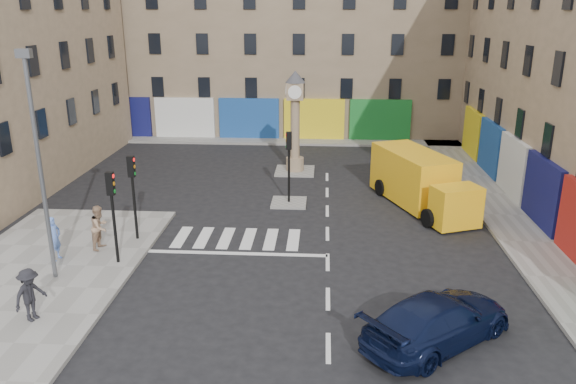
# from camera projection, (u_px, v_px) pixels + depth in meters

# --- Properties ---
(ground) EXTENTS (120.00, 120.00, 0.00)m
(ground) POSITION_uv_depth(u_px,v_px,m) (328.00, 273.00, 21.59)
(ground) COLOR black
(ground) RESTS_ON ground
(sidewalk_left) EXTENTS (7.00, 16.00, 0.15)m
(sidewalk_left) POSITION_uv_depth(u_px,v_px,m) (24.00, 288.00, 20.34)
(sidewalk_left) COLOR gray
(sidewalk_left) RESTS_ON ground
(sidewalk_right) EXTENTS (2.60, 30.00, 0.15)m
(sidewalk_right) POSITION_uv_depth(u_px,v_px,m) (487.00, 194.00, 30.52)
(sidewalk_right) COLOR gray
(sidewalk_right) RESTS_ON ground
(sidewalk_far) EXTENTS (32.00, 2.40, 0.15)m
(sidewalk_far) POSITION_uv_depth(u_px,v_px,m) (274.00, 141.00, 42.86)
(sidewalk_far) COLOR gray
(sidewalk_far) RESTS_ON ground
(island_near) EXTENTS (1.80, 1.80, 0.12)m
(island_near) POSITION_uv_depth(u_px,v_px,m) (289.00, 203.00, 29.28)
(island_near) COLOR gray
(island_near) RESTS_ON ground
(island_far) EXTENTS (2.40, 2.40, 0.12)m
(island_far) POSITION_uv_depth(u_px,v_px,m) (295.00, 171.00, 34.97)
(island_far) COLOR gray
(island_far) RESTS_ON ground
(building_far) EXTENTS (32.00, 10.00, 17.00)m
(building_far) POSITION_uv_depth(u_px,v_px,m) (280.00, 24.00, 45.73)
(building_far) COLOR #8A745C
(building_far) RESTS_ON ground
(traffic_light_left_near) EXTENTS (0.28, 0.22, 3.70)m
(traffic_light_left_near) POSITION_uv_depth(u_px,v_px,m) (112.00, 203.00, 21.47)
(traffic_light_left_near) COLOR black
(traffic_light_left_near) RESTS_ON sidewalk_left
(traffic_light_left_far) EXTENTS (0.28, 0.22, 3.70)m
(traffic_light_left_far) POSITION_uv_depth(u_px,v_px,m) (133.00, 184.00, 23.74)
(traffic_light_left_far) COLOR black
(traffic_light_left_far) RESTS_ON sidewalk_left
(traffic_light_island) EXTENTS (0.28, 0.22, 3.70)m
(traffic_light_island) POSITION_uv_depth(u_px,v_px,m) (289.00, 156.00, 28.49)
(traffic_light_island) COLOR black
(traffic_light_island) RESTS_ON island_near
(lamp_post) EXTENTS (0.50, 0.25, 8.30)m
(lamp_post) POSITION_uv_depth(u_px,v_px,m) (38.00, 156.00, 19.58)
(lamp_post) COLOR #595B60
(lamp_post) RESTS_ON sidewalk_left
(clock_pillar) EXTENTS (1.20, 1.20, 6.10)m
(clock_pillar) POSITION_uv_depth(u_px,v_px,m) (295.00, 116.00, 33.88)
(clock_pillar) COLOR tan
(clock_pillar) RESTS_ON island_far
(navy_sedan) EXTENTS (5.43, 5.06, 1.54)m
(navy_sedan) POSITION_uv_depth(u_px,v_px,m) (438.00, 320.00, 16.92)
(navy_sedan) COLOR black
(navy_sedan) RESTS_ON ground
(yellow_van) EXTENTS (4.68, 7.67, 2.68)m
(yellow_van) POSITION_uv_depth(u_px,v_px,m) (420.00, 181.00, 28.61)
(yellow_van) COLOR yellow
(yellow_van) RESTS_ON ground
(pedestrian_blue) EXTENTS (0.57, 0.74, 1.81)m
(pedestrian_blue) POSITION_uv_depth(u_px,v_px,m) (54.00, 238.00, 22.18)
(pedestrian_blue) COLOR #5F85DA
(pedestrian_blue) RESTS_ON sidewalk_left
(pedestrian_tan) EXTENTS (0.84, 1.01, 1.88)m
(pedestrian_tan) POSITION_uv_depth(u_px,v_px,m) (100.00, 227.00, 23.22)
(pedestrian_tan) COLOR #A38064
(pedestrian_tan) RESTS_ON sidewalk_left
(pedestrian_dark) EXTENTS (1.06, 1.32, 1.78)m
(pedestrian_dark) POSITION_uv_depth(u_px,v_px,m) (30.00, 295.00, 17.84)
(pedestrian_dark) COLOR black
(pedestrian_dark) RESTS_ON sidewalk_left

